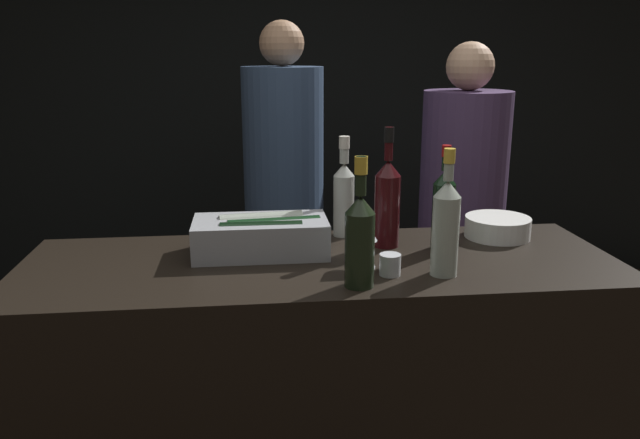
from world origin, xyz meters
TOP-DOWN VIEW (x-y plane):
  - wall_back_chalkboard at (0.00, 2.75)m, footprint 6.40×0.06m
  - bar_counter at (0.00, 0.32)m, footprint 1.80×0.63m
  - ice_bin_with_bottles at (-0.18, 0.40)m, footprint 0.41×0.22m
  - bowl_white at (0.62, 0.49)m, footprint 0.22×0.22m
  - wine_glass at (0.11, 0.24)m, footprint 0.09×0.09m
  - candle_votive at (0.18, 0.17)m, footprint 0.06×0.06m
  - red_wine_bottle_burgundy at (0.40, 0.39)m, footprint 0.07×0.07m
  - white_wine_bottle at (0.11, 0.57)m, footprint 0.07×0.07m
  - rose_wine_bottle at (0.33, 0.16)m, footprint 0.08×0.08m
  - red_wine_bottle_black_foil at (0.23, 0.44)m, footprint 0.08×0.08m
  - champagne_bottle at (0.08, 0.09)m, footprint 0.08×0.08m
  - person_in_hoodie at (-0.04, 1.54)m, footprint 0.39×0.39m
  - person_blond_tee at (0.76, 1.24)m, footprint 0.39×0.39m

SIDE VIEW (x-z plane):
  - bar_counter at x=0.00m, z-range 0.00..0.99m
  - person_blond_tee at x=0.76m, z-range 0.08..1.73m
  - person_in_hoodie at x=-0.04m, z-range 0.10..1.84m
  - candle_votive at x=0.18m, z-range 0.99..1.05m
  - bowl_white at x=0.62m, z-range 1.00..1.07m
  - ice_bin_with_bottles at x=-0.18m, z-range 1.00..1.12m
  - wine_glass at x=0.11m, z-range 1.03..1.18m
  - red_wine_bottle_burgundy at x=0.40m, z-range 0.96..1.30m
  - champagne_bottle at x=0.08m, z-range 0.96..1.31m
  - white_wine_bottle at x=0.11m, z-range 0.97..1.31m
  - rose_wine_bottle at x=0.33m, z-range 0.96..1.32m
  - red_wine_bottle_black_foil at x=0.23m, z-range 0.95..1.34m
  - wall_back_chalkboard at x=0.00m, z-range 0.00..2.80m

